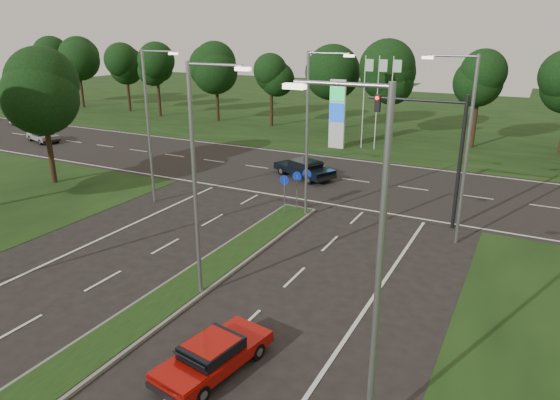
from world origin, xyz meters
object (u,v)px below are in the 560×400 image
at_px(red_sedan, 213,355).
at_px(far_car_a, 43,136).
at_px(far_car_b, 27,120).
at_px(navy_sedan, 304,168).

xyz_separation_m(red_sedan, far_car_a, (-33.40, 20.31, 0.02)).
distance_m(far_car_a, far_car_b, 10.09).
distance_m(navy_sedan, far_car_a, 26.89).
height_order(navy_sedan, far_car_b, navy_sedan).
distance_m(red_sedan, far_car_a, 39.09).
bearing_deg(far_car_a, far_car_b, 77.50).
height_order(red_sedan, far_car_a, far_car_a).
bearing_deg(navy_sedan, far_car_b, 106.77).
relative_size(far_car_a, far_car_b, 1.07).
xyz_separation_m(red_sedan, navy_sedan, (-6.51, 20.73, 0.11)).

